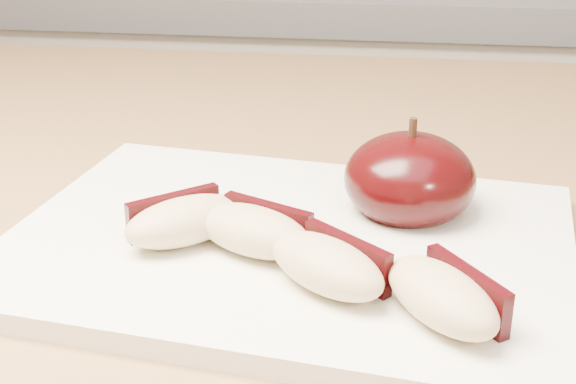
# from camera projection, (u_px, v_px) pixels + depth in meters

# --- Properties ---
(back_cabinet) EXTENTS (2.40, 0.62, 0.94)m
(back_cabinet) POSITION_uv_depth(u_px,v_px,m) (327.00, 251.00, 1.35)
(back_cabinet) COLOR silver
(back_cabinet) RESTS_ON ground
(cutting_board) EXTENTS (0.32, 0.25, 0.01)m
(cutting_board) POSITION_uv_depth(u_px,v_px,m) (288.00, 245.00, 0.42)
(cutting_board) COLOR white
(cutting_board) RESTS_ON island_counter
(apple_half) EXTENTS (0.09, 0.09, 0.06)m
(apple_half) POSITION_uv_depth(u_px,v_px,m) (410.00, 179.00, 0.44)
(apple_half) COLOR black
(apple_half) RESTS_ON cutting_board
(apple_wedge_a) EXTENTS (0.07, 0.07, 0.02)m
(apple_wedge_a) POSITION_uv_depth(u_px,v_px,m) (184.00, 220.00, 0.41)
(apple_wedge_a) COLOR tan
(apple_wedge_a) RESTS_ON cutting_board
(apple_wedge_b) EXTENTS (0.07, 0.06, 0.02)m
(apple_wedge_b) POSITION_uv_depth(u_px,v_px,m) (255.00, 230.00, 0.40)
(apple_wedge_b) COLOR tan
(apple_wedge_b) RESTS_ON cutting_board
(apple_wedge_c) EXTENTS (0.07, 0.07, 0.02)m
(apple_wedge_c) POSITION_uv_depth(u_px,v_px,m) (329.00, 264.00, 0.37)
(apple_wedge_c) COLOR tan
(apple_wedge_c) RESTS_ON cutting_board
(apple_wedge_d) EXTENTS (0.06, 0.07, 0.02)m
(apple_wedge_d) POSITION_uv_depth(u_px,v_px,m) (444.00, 296.00, 0.34)
(apple_wedge_d) COLOR tan
(apple_wedge_d) RESTS_ON cutting_board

